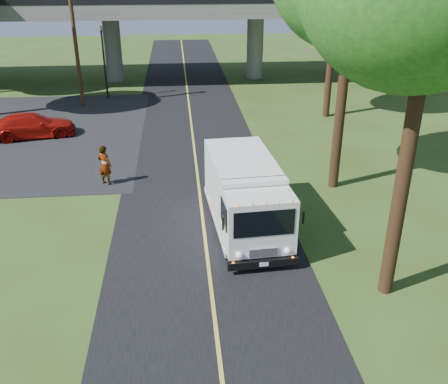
{
  "coord_description": "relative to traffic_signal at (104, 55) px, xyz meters",
  "views": [
    {
      "loc": [
        -0.84,
        -11.48,
        9.59
      ],
      "look_at": [
        0.78,
        5.4,
        1.6
      ],
      "focal_mm": 40.0,
      "sensor_mm": 36.0,
      "label": 1
    }
  ],
  "objects": [
    {
      "name": "ground",
      "position": [
        6.0,
        -26.0,
        -3.2
      ],
      "size": [
        120.0,
        120.0,
        0.0
      ],
      "primitive_type": "plane",
      "color": "#324418",
      "rests_on": "ground"
    },
    {
      "name": "pedestrian",
      "position": [
        1.73,
        -15.82,
        -2.25
      ],
      "size": [
        0.82,
        0.73,
        1.89
      ],
      "primitive_type": "imported",
      "rotation": [
        0.0,
        0.0,
        2.63
      ],
      "color": "gray",
      "rests_on": "ground"
    },
    {
      "name": "lane_line",
      "position": [
        6.0,
        -16.0,
        -3.17
      ],
      "size": [
        0.12,
        90.0,
        0.01
      ],
      "primitive_type": "cube",
      "color": "gold",
      "rests_on": "road"
    },
    {
      "name": "road",
      "position": [
        6.0,
        -16.0,
        -3.19
      ],
      "size": [
        7.0,
        90.0,
        0.02
      ],
      "primitive_type": "cube",
      "color": "black",
      "rests_on": "ground"
    },
    {
      "name": "utility_pole",
      "position": [
        -1.5,
        -2.0,
        1.4
      ],
      "size": [
        1.6,
        0.26,
        9.0
      ],
      "color": "#472D19",
      "rests_on": "ground"
    },
    {
      "name": "parking_lot",
      "position": [
        -5.0,
        -8.0,
        -3.19
      ],
      "size": [
        16.0,
        18.0,
        0.01
      ],
      "primitive_type": "cube",
      "color": "black",
      "rests_on": "ground"
    },
    {
      "name": "step_van",
      "position": [
        7.59,
        -20.55,
        -1.73
      ],
      "size": [
        2.8,
        6.59,
        2.7
      ],
      "rotation": [
        0.0,
        0.0,
        0.07
      ],
      "color": "white",
      "rests_on": "ground"
    },
    {
      "name": "traffic_signal",
      "position": [
        0.0,
        0.0,
        0.0
      ],
      "size": [
        0.18,
        0.22,
        5.2
      ],
      "color": "black",
      "rests_on": "ground"
    },
    {
      "name": "red_sedan",
      "position": [
        -3.33,
        -8.51,
        -2.5
      ],
      "size": [
        5.12,
        2.93,
        1.4
      ],
      "primitive_type": "imported",
      "rotation": [
        0.0,
        0.0,
        1.78
      ],
      "color": "#9E1009",
      "rests_on": "ground"
    },
    {
      "name": "overpass",
      "position": [
        6.0,
        6.0,
        1.36
      ],
      "size": [
        54.0,
        10.0,
        7.3
      ],
      "color": "slate",
      "rests_on": "ground"
    }
  ]
}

